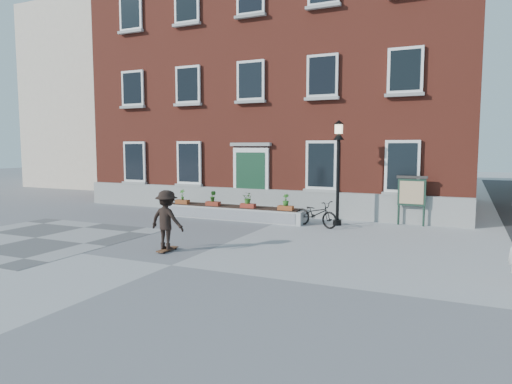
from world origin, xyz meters
The scene contains 9 objects.
ground centered at (0.00, 0.00, 0.00)m, with size 100.00×100.00×0.00m, color #9E9DA0.
checker_patch centered at (-6.00, 1.00, 0.01)m, with size 6.00×6.00×0.01m, color #515153.
distant_building centered at (-18.00, 20.00, 6.50)m, with size 10.00×12.00×13.00m, color beige.
bicycle centered at (1.65, 6.81, 0.49)m, with size 0.65×1.85×0.97m, color black.
brick_building centered at (-2.00, 13.98, 6.30)m, with size 18.40×10.85×12.60m.
planter_assembly centered at (-1.99, 7.18, 0.31)m, with size 6.20×1.12×1.15m.
lamp_post centered at (2.28, 7.47, 2.54)m, with size 0.40×0.40×3.93m.
notice_board centered at (4.81, 8.56, 1.26)m, with size 1.10×0.16×1.87m.
skateboarder centered at (-0.99, 1.23, 0.90)m, with size 1.11×0.78×1.74m.
Camera 1 is at (6.57, -9.25, 2.96)m, focal length 32.00 mm.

